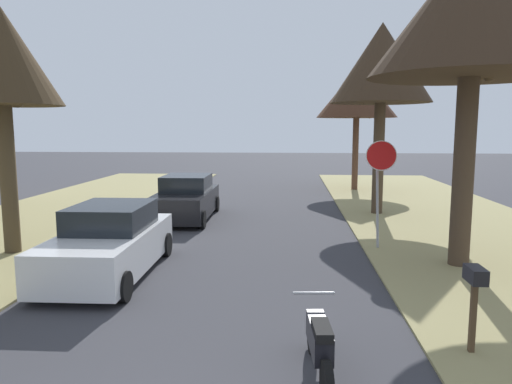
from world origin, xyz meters
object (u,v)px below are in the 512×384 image
parked_motorcycle (319,344)px  curbside_mailbox (475,285)px  street_tree_right_far (357,93)px  street_tree_left_mid_a (0,57)px  parked_sedan_white (110,243)px  street_tree_right_mid_b (382,65)px  street_tree_right_mid_a (473,10)px  stop_sign_far (380,171)px  parked_sedan_black (186,199)px

parked_motorcycle → curbside_mailbox: 2.48m
street_tree_right_far → curbside_mailbox: 19.08m
street_tree_left_mid_a → parked_sedan_white: size_ratio=1.44×
parked_sedan_white → curbside_mailbox: bearing=-27.0°
street_tree_right_mid_b → parked_motorcycle: size_ratio=3.44×
street_tree_right_mid_a → parked_motorcycle: (-3.64, -5.45, -5.42)m
street_tree_right_mid_b → parked_motorcycle: (-2.92, -12.36, -5.11)m
stop_sign_far → street_tree_right_mid_b: 6.47m
parked_sedan_white → street_tree_left_mid_a: bearing=154.4°
street_tree_right_far → parked_sedan_black: street_tree_right_far is taller
street_tree_right_far → stop_sign_far: bearing=-94.6°
stop_sign_far → street_tree_right_mid_a: (1.64, -1.51, 3.75)m
street_tree_right_mid_a → street_tree_right_mid_b: size_ratio=1.05×
stop_sign_far → parked_sedan_black: size_ratio=0.66×
curbside_mailbox → parked_motorcycle: bearing=-159.5°
street_tree_left_mid_a → parked_motorcycle: (7.67, -5.80, -4.57)m
street_tree_right_mid_a → curbside_mailbox: bearing=-106.6°
parked_sedan_white → curbside_mailbox: size_ratio=3.48×
street_tree_right_mid_b → street_tree_left_mid_a: street_tree_right_mid_b is taller
stop_sign_far → street_tree_left_mid_a: size_ratio=0.46×
street_tree_right_mid_a → parked_sedan_black: street_tree_right_mid_a is taller
street_tree_right_mid_a → street_tree_right_far: 14.07m
parked_sedan_white → parked_sedan_black: size_ratio=1.00×
parked_sedan_black → stop_sign_far: bearing=-32.9°
parked_sedan_white → parked_sedan_black: (0.26, 6.71, 0.00)m
street_tree_right_mid_a → street_tree_left_mid_a: size_ratio=1.17×
stop_sign_far → street_tree_right_mid_b: bearing=80.4°
street_tree_right_mid_b → parked_sedan_black: (-7.09, -1.40, -4.87)m
street_tree_right_mid_a → parked_sedan_white: (-8.07, -1.20, -5.18)m
street_tree_right_mid_a → street_tree_right_far: size_ratio=1.18×
stop_sign_far → curbside_mailbox: (0.26, -6.12, -1.10)m
street_tree_left_mid_a → parked_motorcycle: bearing=-37.1°
street_tree_right_mid_a → street_tree_right_mid_b: bearing=95.9°
parked_motorcycle → street_tree_right_mid_a: bearing=56.3°
street_tree_left_mid_a → parked_sedan_black: 7.59m
stop_sign_far → street_tree_left_mid_a: bearing=-173.1°
street_tree_left_mid_a → parked_sedan_black: bearing=55.9°
street_tree_left_mid_a → street_tree_right_far: bearing=52.0°
street_tree_right_far → street_tree_left_mid_a: bearing=-128.0°
parked_motorcycle → street_tree_right_mid_b: bearing=76.7°
street_tree_right_mid_b → parked_motorcycle: bearing=-103.3°
street_tree_right_mid_a → street_tree_left_mid_a: (-11.31, 0.35, -0.85)m
parked_sedan_white → parked_sedan_black: 6.72m
parked_sedan_black → parked_motorcycle: size_ratio=2.16×
street_tree_right_far → parked_motorcycle: bearing=-98.7°
street_tree_right_far → curbside_mailbox: (-0.74, -18.64, -4.00)m
parked_sedan_white → parked_motorcycle: size_ratio=2.16×
street_tree_right_far → street_tree_left_mid_a: 17.35m
street_tree_right_mid_a → street_tree_left_mid_a: bearing=178.2°
street_tree_right_mid_b → parked_sedan_white: size_ratio=1.60×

